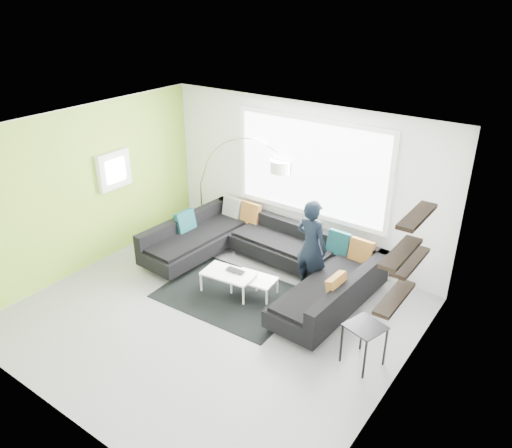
{
  "coord_description": "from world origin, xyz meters",
  "views": [
    {
      "loc": [
        4.14,
        -4.67,
        4.55
      ],
      "look_at": [
        0.16,
        0.9,
        1.23
      ],
      "focal_mm": 35.0,
      "sensor_mm": 36.0,
      "label": 1
    }
  ],
  "objects_px": {
    "sectional_sofa": "(258,260)",
    "side_table": "(363,345)",
    "coffee_table": "(241,283)",
    "arc_lamp": "(200,184)",
    "person": "(311,246)",
    "laptop": "(234,272)"
  },
  "relations": [
    {
      "from": "side_table",
      "to": "coffee_table",
      "type": "bearing_deg",
      "value": 169.88
    },
    {
      "from": "coffee_table",
      "to": "laptop",
      "type": "xyz_separation_m",
      "value": [
        -0.12,
        -0.04,
        0.19
      ]
    },
    {
      "from": "side_table",
      "to": "arc_lamp",
      "type": "bearing_deg",
      "value": 157.84
    },
    {
      "from": "coffee_table",
      "to": "arc_lamp",
      "type": "bearing_deg",
      "value": 139.56
    },
    {
      "from": "laptop",
      "to": "person",
      "type": "bearing_deg",
      "value": 38.24
    },
    {
      "from": "coffee_table",
      "to": "side_table",
      "type": "relative_size",
      "value": 1.78
    },
    {
      "from": "side_table",
      "to": "person",
      "type": "bearing_deg",
      "value": 141.64
    },
    {
      "from": "coffee_table",
      "to": "arc_lamp",
      "type": "xyz_separation_m",
      "value": [
        -2.01,
        1.34,
        0.85
      ]
    },
    {
      "from": "coffee_table",
      "to": "laptop",
      "type": "height_order",
      "value": "laptop"
    },
    {
      "from": "person",
      "to": "coffee_table",
      "type": "bearing_deg",
      "value": 49.91
    },
    {
      "from": "arc_lamp",
      "to": "person",
      "type": "xyz_separation_m",
      "value": [
        2.84,
        -0.59,
        -0.24
      ]
    },
    {
      "from": "arc_lamp",
      "to": "laptop",
      "type": "bearing_deg",
      "value": -46.54
    },
    {
      "from": "sectional_sofa",
      "to": "laptop",
      "type": "height_order",
      "value": "sectional_sofa"
    },
    {
      "from": "sectional_sofa",
      "to": "coffee_table",
      "type": "bearing_deg",
      "value": -83.03
    },
    {
      "from": "sectional_sofa",
      "to": "coffee_table",
      "type": "relative_size",
      "value": 3.51
    },
    {
      "from": "sectional_sofa",
      "to": "side_table",
      "type": "distance_m",
      "value": 2.51
    },
    {
      "from": "sectional_sofa",
      "to": "arc_lamp",
      "type": "height_order",
      "value": "arc_lamp"
    },
    {
      "from": "coffee_table",
      "to": "person",
      "type": "relative_size",
      "value": 0.69
    },
    {
      "from": "sectional_sofa",
      "to": "side_table",
      "type": "relative_size",
      "value": 6.24
    },
    {
      "from": "sectional_sofa",
      "to": "side_table",
      "type": "xyz_separation_m",
      "value": [
        2.34,
        -0.93,
        -0.04
      ]
    },
    {
      "from": "person",
      "to": "arc_lamp",
      "type": "bearing_deg",
      "value": -4.08
    },
    {
      "from": "coffee_table",
      "to": "laptop",
      "type": "bearing_deg",
      "value": -167.86
    }
  ]
}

